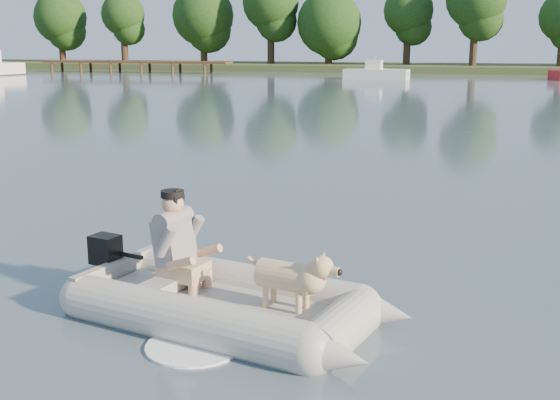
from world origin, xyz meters
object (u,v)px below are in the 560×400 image
(dinghy, at_px, (228,265))
(dog, at_px, (286,281))
(man, at_px, (176,238))
(dock, at_px, (135,67))
(motorboat, at_px, (377,67))

(dinghy, bearing_deg, dog, 4.57)
(man, bearing_deg, dock, 130.66)
(man, height_order, dog, man)
(dog, bearing_deg, dinghy, -175.43)
(man, height_order, motorboat, motorboat)
(dock, relative_size, man, 15.63)
(dock, distance_m, motorboat, 23.14)
(dock, height_order, man, man)
(dock, distance_m, man, 58.29)
(dock, distance_m, dog, 59.24)
(motorboat, bearing_deg, dock, 171.90)
(dinghy, height_order, dog, dinghy)
(dog, height_order, motorboat, motorboat)
(dock, xyz_separation_m, man, (25.78, -52.28, 0.31))
(dock, bearing_deg, dog, -62.70)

